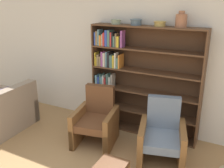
{
  "coord_description": "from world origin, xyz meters",
  "views": [
    {
      "loc": [
        1.2,
        -1.16,
        2.28
      ],
      "look_at": [
        -0.59,
        2.3,
        0.95
      ],
      "focal_mm": 40.0,
      "sensor_mm": 36.0,
      "label": 1
    }
  ],
  "objects_px": {
    "vase_tall": "(181,20)",
    "armchair_leather": "(96,120)",
    "bowl_copper": "(160,23)",
    "footstool": "(111,168)",
    "bowl_brass": "(116,21)",
    "bookshelf": "(134,79)",
    "bowl_terracotta": "(136,22)",
    "armchair_cushioned": "(162,136)"
  },
  "relations": [
    {
      "from": "bookshelf",
      "to": "bowl_terracotta",
      "type": "height_order",
      "value": "bowl_terracotta"
    },
    {
      "from": "bowl_copper",
      "to": "armchair_leather",
      "type": "xyz_separation_m",
      "value": [
        -0.78,
        -0.66,
        -1.54
      ]
    },
    {
      "from": "bowl_copper",
      "to": "footstool",
      "type": "xyz_separation_m",
      "value": [
        -0.06,
        -1.52,
        -1.65
      ]
    },
    {
      "from": "bookshelf",
      "to": "armchair_leather",
      "type": "relative_size",
      "value": 2.05
    },
    {
      "from": "bowl_copper",
      "to": "vase_tall",
      "type": "distance_m",
      "value": 0.32
    },
    {
      "from": "bowl_brass",
      "to": "bowl_copper",
      "type": "relative_size",
      "value": 0.9
    },
    {
      "from": "vase_tall",
      "to": "armchair_leather",
      "type": "height_order",
      "value": "vase_tall"
    },
    {
      "from": "bowl_terracotta",
      "to": "armchair_cushioned",
      "type": "height_order",
      "value": "bowl_terracotta"
    },
    {
      "from": "bowl_terracotta",
      "to": "footstool",
      "type": "xyz_separation_m",
      "value": [
        0.33,
        -1.52,
        -1.66
      ]
    },
    {
      "from": "bowl_brass",
      "to": "bowl_terracotta",
      "type": "height_order",
      "value": "bowl_terracotta"
    },
    {
      "from": "bowl_brass",
      "to": "footstool",
      "type": "relative_size",
      "value": 0.48
    },
    {
      "from": "vase_tall",
      "to": "bowl_terracotta",
      "type": "bearing_deg",
      "value": -180.0
    },
    {
      "from": "vase_tall",
      "to": "armchair_leather",
      "type": "relative_size",
      "value": 0.26
    },
    {
      "from": "bowl_terracotta",
      "to": "bowl_copper",
      "type": "distance_m",
      "value": 0.4
    },
    {
      "from": "footstool",
      "to": "armchair_leather",
      "type": "bearing_deg",
      "value": 130.12
    },
    {
      "from": "bowl_brass",
      "to": "armchair_leather",
      "type": "xyz_separation_m",
      "value": [
        -0.02,
        -0.66,
        -1.54
      ]
    },
    {
      "from": "bowl_brass",
      "to": "armchair_cushioned",
      "type": "relative_size",
      "value": 0.19
    },
    {
      "from": "bowl_brass",
      "to": "vase_tall",
      "type": "relative_size",
      "value": 0.73
    },
    {
      "from": "bowl_terracotta",
      "to": "vase_tall",
      "type": "xyz_separation_m",
      "value": [
        0.71,
        0.0,
        0.05
      ]
    },
    {
      "from": "armchair_leather",
      "to": "footstool",
      "type": "distance_m",
      "value": 1.12
    },
    {
      "from": "armchair_cushioned",
      "to": "footstool",
      "type": "relative_size",
      "value": 2.56
    },
    {
      "from": "vase_tall",
      "to": "armchair_cushioned",
      "type": "height_order",
      "value": "vase_tall"
    },
    {
      "from": "bowl_brass",
      "to": "armchair_leather",
      "type": "distance_m",
      "value": 1.67
    },
    {
      "from": "bowl_copper",
      "to": "bowl_brass",
      "type": "bearing_deg",
      "value": 180.0
    },
    {
      "from": "bowl_terracotta",
      "to": "bowl_copper",
      "type": "bearing_deg",
      "value": 0.0
    },
    {
      "from": "vase_tall",
      "to": "footstool",
      "type": "bearing_deg",
      "value": -104.07
    },
    {
      "from": "bookshelf",
      "to": "bowl_brass",
      "type": "bearing_deg",
      "value": -177.59
    },
    {
      "from": "bookshelf",
      "to": "bowl_terracotta",
      "type": "distance_m",
      "value": 0.97
    },
    {
      "from": "vase_tall",
      "to": "bowl_copper",
      "type": "bearing_deg",
      "value": 180.0
    },
    {
      "from": "bookshelf",
      "to": "armchair_leather",
      "type": "distance_m",
      "value": 0.97
    },
    {
      "from": "bowl_copper",
      "to": "armchair_cushioned",
      "type": "relative_size",
      "value": 0.21
    },
    {
      "from": "bowl_terracotta",
      "to": "footstool",
      "type": "height_order",
      "value": "bowl_terracotta"
    },
    {
      "from": "armchair_leather",
      "to": "footstool",
      "type": "bearing_deg",
      "value": 119.12
    },
    {
      "from": "vase_tall",
      "to": "footstool",
      "type": "relative_size",
      "value": 0.66
    },
    {
      "from": "bowl_copper",
      "to": "bowl_terracotta",
      "type": "bearing_deg",
      "value": -180.0
    },
    {
      "from": "bowl_copper",
      "to": "armchair_leather",
      "type": "distance_m",
      "value": 1.85
    },
    {
      "from": "bowl_terracotta",
      "to": "footstool",
      "type": "distance_m",
      "value": 2.27
    },
    {
      "from": "armchair_cushioned",
      "to": "footstool",
      "type": "xyz_separation_m",
      "value": [
        -0.39,
        -0.85,
        -0.12
      ]
    },
    {
      "from": "bowl_copper",
      "to": "vase_tall",
      "type": "relative_size",
      "value": 0.81
    },
    {
      "from": "bookshelf",
      "to": "armchair_leather",
      "type": "height_order",
      "value": "bookshelf"
    },
    {
      "from": "bowl_brass",
      "to": "armchair_cushioned",
      "type": "height_order",
      "value": "bowl_brass"
    },
    {
      "from": "bowl_brass",
      "to": "footstool",
      "type": "height_order",
      "value": "bowl_brass"
    }
  ]
}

